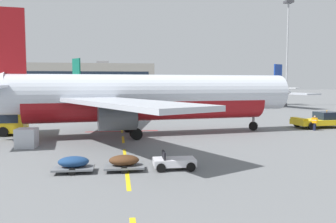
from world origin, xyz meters
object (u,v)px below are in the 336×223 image
baggage_train (125,162)px  uld_cargo_container (27,138)px  airliner_far_center (254,92)px  pushback_tug (320,120)px  airliner_mid_left (57,87)px  apron_light_mast_far (288,41)px  ground_crew_worker (315,122)px  airliner_foreground (145,97)px

baggage_train → uld_cargo_container: (-7.86, 8.90, 0.28)m
airliner_far_center → pushback_tug: bearing=-100.0°
pushback_tug → airliner_mid_left: bearing=119.2°
airliner_far_center → apron_light_mast_far: apron_light_mast_far is taller
airliner_mid_left → airliner_far_center: 63.63m
pushback_tug → airliner_far_center: size_ratio=0.24×
ground_crew_worker → apron_light_mast_far: bearing=66.9°
airliner_mid_left → uld_cargo_container: (11.22, -84.71, -3.20)m
pushback_tug → ground_crew_worker: 3.04m
apron_light_mast_far → uld_cargo_container: bearing=-135.5°
airliner_foreground → uld_cargo_container: 12.11m
airliner_foreground → baggage_train: size_ratio=4.04×
airliner_mid_left → ground_crew_worker: airliner_mid_left is taller
airliner_mid_left → pushback_tug: bearing=-60.8°
airliner_foreground → pushback_tug: airliner_foreground is taller
airliner_mid_left → airliner_far_center: airliner_mid_left is taller
airliner_mid_left → baggage_train: bearing=-78.5°
airliner_far_center → baggage_train: bearing=-119.5°
uld_cargo_container → pushback_tug: bearing=14.6°
airliner_foreground → ground_crew_worker: (19.16, 0.46, -2.99)m
airliner_foreground → baggage_train: bearing=-99.5°
airliner_foreground → airliner_mid_left: airliner_mid_left is taller
apron_light_mast_far → ground_crew_worker: bearing=-113.1°
airliner_foreground → ground_crew_worker: 19.40m
airliner_far_center → apron_light_mast_far: (8.25, 1.02, 11.70)m
airliner_foreground → baggage_train: (-2.42, -14.48, -3.42)m
uld_cargo_container → apron_light_mast_far: 66.20m
ground_crew_worker → airliner_foreground: bearing=-178.6°
airliner_mid_left → baggage_train: airliner_mid_left is taller
airliner_mid_left → uld_cargo_container: size_ratio=19.69×
airliner_mid_left → apron_light_mast_far: size_ratio=1.37×
airliner_foreground → pushback_tug: size_ratio=5.60×
pushback_tug → airliner_mid_left: airliner_mid_left is taller
ground_crew_worker → uld_cargo_container: 30.05m
airliner_far_center → ground_crew_worker: size_ratio=15.25×
ground_crew_worker → uld_cargo_container: ground_crew_worker is taller
airliner_mid_left → ground_crew_worker: size_ratio=19.49×
airliner_far_center → baggage_train: airliner_far_center is taller
airliner_mid_left → baggage_train: 95.60m
pushback_tug → airliner_foreground: bearing=-172.9°
airliner_far_center → airliner_foreground: bearing=-125.5°
pushback_tug → apron_light_mast_far: (14.63, 37.06, 14.01)m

